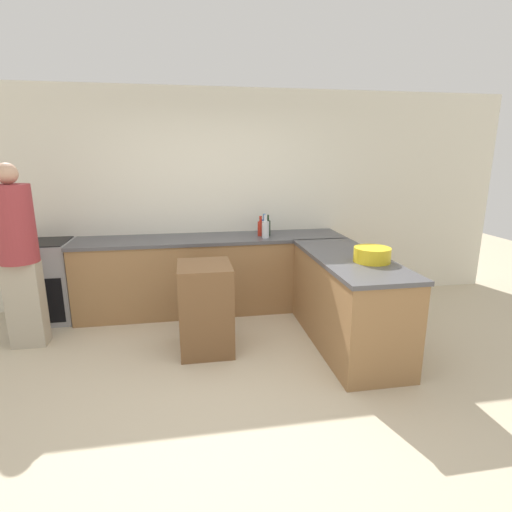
{
  "coord_description": "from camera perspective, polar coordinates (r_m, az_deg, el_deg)",
  "views": [
    {
      "loc": [
        -0.29,
        -3.03,
        1.9
      ],
      "look_at": [
        0.34,
        0.57,
        0.97
      ],
      "focal_mm": 28.0,
      "sensor_mm": 36.0,
      "label": 1
    }
  ],
  "objects": [
    {
      "name": "person_by_range",
      "position": [
        4.52,
        -30.85,
        0.64
      ],
      "size": [
        0.37,
        0.37,
        1.84
      ],
      "color": "#ADA38E",
      "rests_on": "ground_plane"
    },
    {
      "name": "wall_back",
      "position": [
        5.18,
        -6.75,
        8.04
      ],
      "size": [
        8.0,
        0.06,
        2.7
      ],
      "color": "silver",
      "rests_on": "ground_plane"
    },
    {
      "name": "water_bottle_blue",
      "position": [
        5.05,
        1.22,
        4.3
      ],
      "size": [
        0.08,
        0.08,
        0.26
      ],
      "color": "#386BB7",
      "rests_on": "counter_back"
    },
    {
      "name": "ground_plane",
      "position": [
        3.59,
        -4.01,
        -17.78
      ],
      "size": [
        14.0,
        14.0,
        0.0
      ],
      "primitive_type": "plane",
      "color": "beige"
    },
    {
      "name": "range_oven",
      "position": [
        5.3,
        -28.03,
        -3.19
      ],
      "size": [
        0.67,
        0.61,
        0.94
      ],
      "color": "#99999E",
      "rests_on": "ground_plane"
    },
    {
      "name": "hot_sauce_bottle",
      "position": [
        4.94,
        0.65,
        4.03
      ],
      "size": [
        0.07,
        0.07,
        0.25
      ],
      "color": "red",
      "rests_on": "counter_back"
    },
    {
      "name": "wine_bottle_dark",
      "position": [
        4.96,
        1.69,
        4.12
      ],
      "size": [
        0.07,
        0.07,
        0.26
      ],
      "color": "black",
      "rests_on": "counter_back"
    },
    {
      "name": "island_table",
      "position": [
        3.99,
        -7.2,
        -7.33
      ],
      "size": [
        0.51,
        0.57,
        0.88
      ],
      "color": "brown",
      "rests_on": "ground_plane"
    },
    {
      "name": "mixing_bowl",
      "position": [
        3.88,
        16.25,
        0.18
      ],
      "size": [
        0.34,
        0.34,
        0.14
      ],
      "color": "yellow",
      "rests_on": "counter_peninsula"
    },
    {
      "name": "counter_back",
      "position": [
        5.01,
        -6.22,
        -2.51
      ],
      "size": [
        3.26,
        0.68,
        0.93
      ],
      "color": "olive",
      "rests_on": "ground_plane"
    },
    {
      "name": "vinegar_bottle_clear",
      "position": [
        4.82,
        1.37,
        3.92
      ],
      "size": [
        0.09,
        0.09,
        0.28
      ],
      "color": "silver",
      "rests_on": "counter_back"
    },
    {
      "name": "counter_peninsula",
      "position": [
        4.18,
        12.88,
        -6.23
      ],
      "size": [
        0.69,
        1.76,
        0.93
      ],
      "color": "olive",
      "rests_on": "ground_plane"
    }
  ]
}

